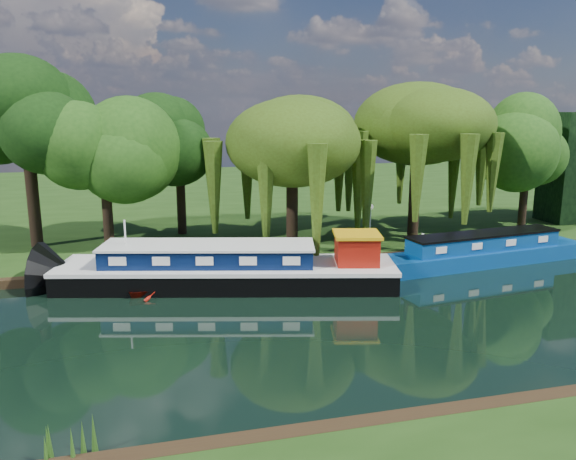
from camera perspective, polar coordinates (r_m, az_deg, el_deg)
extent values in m
plane|color=black|center=(26.00, 16.12, -7.76)|extent=(120.00, 120.00, 0.00)
cube|color=#19370F|center=(57.03, -1.26, 3.68)|extent=(120.00, 52.00, 0.45)
cube|color=black|center=(28.27, -6.18, -4.84)|extent=(16.94, 7.51, 1.10)
cube|color=silver|center=(28.09, -6.21, -3.59)|extent=(17.05, 7.61, 0.20)
cube|color=#07153C|center=(28.05, -8.10, -2.50)|extent=(10.59, 5.01, 0.87)
cube|color=silver|center=(27.93, -8.13, -1.53)|extent=(10.81, 5.24, 0.11)
cube|color=maroon|center=(27.98, 6.99, -1.97)|extent=(2.45, 2.45, 1.38)
cube|color=gold|center=(27.81, 7.03, -0.45)|extent=(2.72, 2.72, 0.15)
cylinder|color=silver|center=(28.71, -16.17, -1.16)|extent=(0.09, 0.09, 2.21)
cube|color=navy|center=(33.89, 19.16, -2.66)|extent=(13.59, 3.90, 1.01)
cube|color=navy|center=(33.68, 19.26, -1.14)|extent=(9.53, 2.84, 0.84)
cube|color=black|center=(33.58, 19.32, -0.36)|extent=(9.65, 2.97, 0.11)
cube|color=silver|center=(30.85, 15.33, -1.99)|extent=(0.67, 0.14, 0.36)
cube|color=silver|center=(32.28, 18.67, -1.58)|extent=(0.67, 0.14, 0.36)
cube|color=silver|center=(33.82, 21.72, -1.20)|extent=(0.67, 0.14, 0.36)
cube|color=silver|center=(35.45, 24.50, -0.85)|extent=(0.67, 0.14, 0.36)
imported|color=maroon|center=(27.99, -12.71, -6.14)|extent=(3.69, 3.01, 0.67)
cylinder|color=black|center=(33.96, 0.42, 2.59)|extent=(0.66, 0.66, 5.10)
ellipsoid|color=#31460F|center=(33.54, 0.43, 8.80)|extent=(7.12, 7.12, 4.60)
cylinder|color=black|center=(37.19, 12.71, 3.39)|extent=(0.77, 0.77, 5.43)
ellipsoid|color=#31460F|center=(36.82, 12.99, 9.42)|extent=(7.41, 7.41, 4.79)
cylinder|color=black|center=(34.49, -17.97, 3.37)|extent=(0.65, 0.65, 6.56)
ellipsoid|color=#1C4611|center=(34.21, -18.27, 7.81)|extent=(5.36, 5.36, 5.36)
cylinder|color=black|center=(37.00, -24.62, 4.45)|extent=(0.79, 0.79, 7.87)
ellipsoid|color=black|center=(36.77, -25.06, 9.41)|extent=(6.05, 6.05, 6.05)
cylinder|color=black|center=(37.92, -10.86, 4.40)|extent=(0.57, 0.57, 6.43)
ellipsoid|color=black|center=(37.66, -11.02, 8.37)|extent=(5.14, 5.14, 5.14)
cylinder|color=black|center=(42.54, 22.92, 4.26)|extent=(0.61, 0.61, 6.10)
ellipsoid|color=#1C4611|center=(42.31, 23.20, 7.60)|extent=(4.88, 4.88, 4.88)
cylinder|color=silver|center=(34.85, 8.32, 0.29)|extent=(0.10, 0.10, 2.20)
sphere|color=white|center=(34.62, 8.38, 2.36)|extent=(0.36, 0.36, 0.36)
cylinder|color=silver|center=(30.47, -8.72, -2.61)|extent=(0.16, 0.16, 1.00)
cylinder|color=silver|center=(31.58, 2.18, -1.95)|extent=(0.16, 0.16, 1.00)
cylinder|color=silver|center=(34.18, 13.51, -1.19)|extent=(0.16, 0.16, 1.00)
cylinder|color=silver|center=(37.32, 21.69, -0.61)|extent=(0.16, 0.16, 1.00)
cone|color=#244B14|center=(15.79, -21.73, -19.66)|extent=(1.20, 1.20, 1.10)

